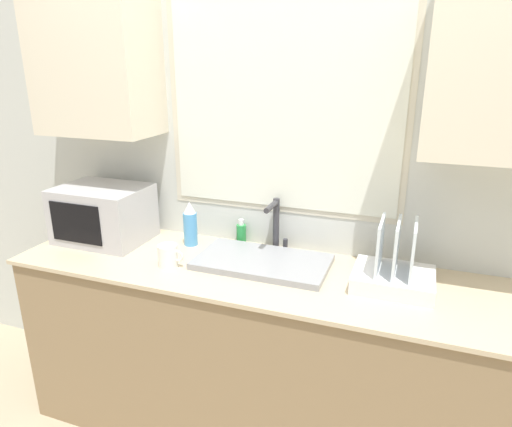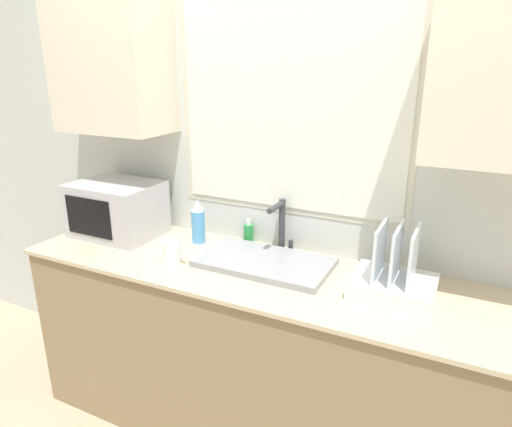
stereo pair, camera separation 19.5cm
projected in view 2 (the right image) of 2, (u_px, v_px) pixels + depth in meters
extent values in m
cube|color=#8C7251|center=(261.00, 358.00, 2.21)|extent=(2.32, 0.60, 0.90)
cube|color=#C6B28E|center=(261.00, 272.00, 2.07)|extent=(2.35, 0.63, 0.02)
cube|color=silver|center=(291.00, 173.00, 2.22)|extent=(6.00, 0.06, 2.60)
cube|color=beige|center=(290.00, 104.00, 2.09)|extent=(1.17, 0.01, 1.05)
cube|color=white|center=(290.00, 104.00, 2.09)|extent=(1.11, 0.01, 0.99)
cube|color=beige|center=(112.00, 65.00, 2.28)|extent=(0.58, 0.32, 0.66)
cube|color=gray|center=(264.00, 262.00, 2.11)|extent=(0.61, 0.34, 0.03)
cylinder|color=#333338|center=(282.00, 225.00, 2.25)|extent=(0.03, 0.03, 0.27)
cylinder|color=#333338|center=(276.00, 207.00, 2.14)|extent=(0.03, 0.15, 0.03)
cylinder|color=#333338|center=(291.00, 246.00, 2.26)|extent=(0.02, 0.02, 0.06)
cube|color=#B2B2B7|center=(117.00, 209.00, 2.46)|extent=(0.45, 0.34, 0.29)
cube|color=black|center=(88.00, 217.00, 2.32)|extent=(0.29, 0.01, 0.20)
cube|color=white|center=(393.00, 286.00, 1.85)|extent=(0.33, 0.27, 0.07)
cube|color=silver|center=(380.00, 250.00, 1.83)|extent=(0.01, 0.22, 0.22)
cube|color=silver|center=(396.00, 253.00, 1.80)|extent=(0.01, 0.22, 0.22)
cube|color=silver|center=(414.00, 256.00, 1.77)|extent=(0.01, 0.22, 0.22)
cylinder|color=#4C99D8|center=(198.00, 227.00, 2.36)|extent=(0.07, 0.07, 0.17)
cone|color=silver|center=(197.00, 205.00, 2.32)|extent=(0.06, 0.06, 0.06)
cylinder|color=#268C3F|center=(248.00, 234.00, 2.36)|extent=(0.05, 0.05, 0.10)
cylinder|color=white|center=(248.00, 222.00, 2.34)|extent=(0.03, 0.03, 0.03)
cylinder|color=white|center=(172.00, 252.00, 2.14)|extent=(0.09, 0.09, 0.10)
torus|color=white|center=(181.00, 253.00, 2.11)|extent=(0.05, 0.01, 0.05)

